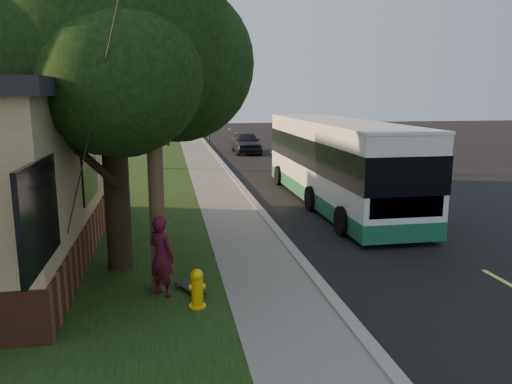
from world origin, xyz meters
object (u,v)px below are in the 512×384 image
leafy_tree (110,37)px  transit_bus (336,160)px  bare_tree_near (158,129)px  skateboard_main (190,288)px  skateboarder (162,256)px  distant_car (246,142)px  fire_hydrant (197,289)px  utility_pole (151,58)px  dumpster (7,199)px  traffic_signal (208,104)px  bare_tree_far (167,120)px

leafy_tree → transit_bus: 9.81m
bare_tree_near → skateboard_main: bare_tree_near is taller
transit_bus → skateboarder: bearing=-128.8°
leafy_tree → distant_car: leafy_tree is taller
fire_hydrant → skateboard_main: bearing=97.5°
leafy_tree → skateboard_main: (1.47, -1.87, -5.03)m
utility_pole → dumpster: size_ratio=4.88×
traffic_signal → dumpster: (-8.55, -26.38, -2.42)m
fire_hydrant → skateboarder: (-0.64, 0.69, 0.44)m
bare_tree_far → transit_bus: 22.42m
distant_car → utility_pole: bearing=-102.2°
leafy_tree → dumpster: (-3.88, 4.98, -4.42)m
utility_pole → transit_bus: utility_pole is taller
skateboarder → dumpster: skateboarder is taller
utility_pole → distant_car: 24.78m
bare_tree_far → skateboarder: (-0.24, -29.31, -1.13)m
bare_tree_near → bare_tree_far: (0.50, 12.00, -0.15)m
skateboarder → skateboard_main: (0.53, 0.09, -0.74)m
leafy_tree → skateboarder: leafy_tree is taller
transit_bus → distant_car: transit_bus is taller
leafy_tree → bare_tree_far: leafy_tree is taller
distant_car → dumpster: bearing=-119.9°
leafy_tree → traffic_signal: 31.76m
utility_pole → leafy_tree: bearing=117.6°
bare_tree_far → traffic_signal: traffic_signal is taller
utility_pole → fire_hydrant: bearing=-54.6°
dumpster → distant_car: bearing=59.1°
fire_hydrant → utility_pole: 4.37m
skateboarder → dumpster: 8.44m
fire_hydrant → skateboarder: 1.04m
fire_hydrant → traffic_signal: (3.10, 34.00, 2.73)m
transit_bus → utility_pole: bearing=-130.2°
traffic_signal → utility_pole: bearing=-96.6°
fire_hydrant → skateboarder: size_ratio=0.46×
skateboarder → dumpster: (-4.81, 6.93, -0.13)m
fire_hydrant → bare_tree_near: 18.10m
transit_bus → leafy_tree: bearing=-141.1°
bare_tree_far → distant_car: 7.48m
utility_pole → skateboard_main: bearing=-19.2°
traffic_signal → transit_bus: bearing=-84.5°
traffic_signal → skateboarder: traffic_signal is taller
utility_pole → skateboarder: size_ratio=5.64×
leafy_tree → distant_car: 23.52m
utility_pole → distant_car: bearing=76.9°
leafy_tree → bare_tree_far: (1.17, 27.35, -3.16)m
skateboard_main → distant_car: (4.96, 24.05, 0.60)m
bare_tree_near → traffic_signal: (4.00, 16.00, 1.01)m
utility_pole → transit_bus: 10.15m
transit_bus → dumpster: bearing=-176.0°
traffic_signal → skateboarder: bearing=-96.4°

